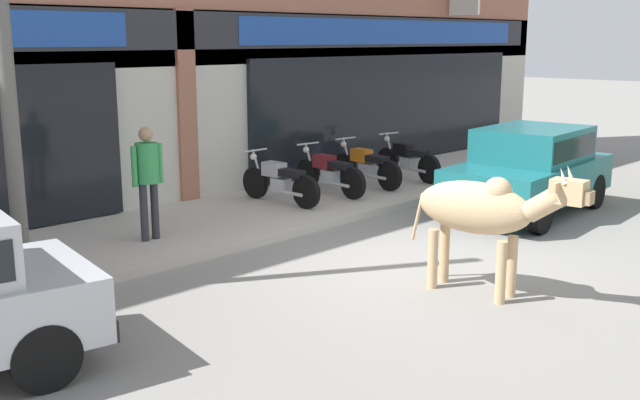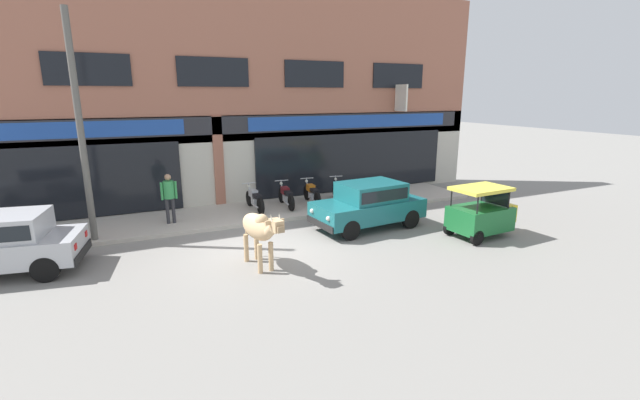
% 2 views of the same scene
% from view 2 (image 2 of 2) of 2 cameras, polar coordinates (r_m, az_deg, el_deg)
% --- Properties ---
extents(ground_plane, '(90.00, 90.00, 0.00)m').
position_cam_2_polar(ground_plane, '(11.92, -7.75, -6.59)').
color(ground_plane, gray).
extents(sidewalk, '(19.00, 2.87, 0.13)m').
position_cam_2_polar(sidewalk, '(15.25, -11.89, -1.93)').
color(sidewalk, '#B7AFA3').
rests_on(sidewalk, ground).
extents(shop_building, '(23.00, 1.40, 8.18)m').
position_cam_2_polar(shop_building, '(16.35, -13.98, 12.54)').
color(shop_building, '#9E604C').
rests_on(shop_building, ground).
extents(cow, '(0.68, 2.15, 1.61)m').
position_cam_2_polar(cow, '(10.44, -8.14, -3.75)').
color(cow, tan).
rests_on(cow, ground).
extents(car_1, '(3.71, 1.90, 1.46)m').
position_cam_2_polar(car_1, '(13.61, 6.56, -0.36)').
color(car_1, black).
rests_on(car_1, ground).
extents(auto_rickshaw, '(2.02, 1.25, 1.52)m').
position_cam_2_polar(auto_rickshaw, '(13.60, 20.77, -1.88)').
color(auto_rickshaw, black).
rests_on(auto_rickshaw, ground).
extents(motorcycle_0, '(0.52, 1.81, 0.88)m').
position_cam_2_polar(motorcycle_0, '(15.42, -8.71, 0.11)').
color(motorcycle_0, black).
rests_on(motorcycle_0, sidewalk).
extents(motorcycle_1, '(0.52, 1.81, 0.88)m').
position_cam_2_polar(motorcycle_1, '(15.73, -4.54, 0.51)').
color(motorcycle_1, black).
rests_on(motorcycle_1, sidewalk).
extents(motorcycle_2, '(0.52, 1.81, 0.88)m').
position_cam_2_polar(motorcycle_2, '(16.11, -1.09, 0.88)').
color(motorcycle_2, black).
rests_on(motorcycle_2, sidewalk).
extents(motorcycle_3, '(0.61, 1.80, 0.88)m').
position_cam_2_polar(motorcycle_3, '(16.52, 2.73, 1.19)').
color(motorcycle_3, black).
rests_on(motorcycle_3, sidewalk).
extents(pedestrian, '(0.50, 0.32, 1.60)m').
position_cam_2_polar(pedestrian, '(14.31, -19.49, 0.86)').
color(pedestrian, '#2D2D33').
rests_on(pedestrian, sidewalk).
extents(utility_pole, '(0.18, 0.18, 6.20)m').
position_cam_2_polar(utility_pole, '(13.25, -29.32, 8.17)').
color(utility_pole, '#595651').
rests_on(utility_pole, sidewalk).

